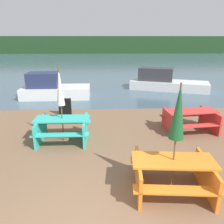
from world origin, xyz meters
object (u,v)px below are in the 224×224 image
(signboard, at_px, (65,107))
(umbrella_darkgreen, at_px, (178,112))
(umbrella_white, at_px, (60,87))
(boat_second, at_px, (165,82))
(picnic_table_teal, at_px, (63,127))
(picnic_table_red, at_px, (190,118))
(boat, at_px, (53,88))
(picnic_table_orange, at_px, (172,172))

(signboard, bearing_deg, umbrella_darkgreen, -58.88)
(umbrella_white, relative_size, boat_second, 0.46)
(picnic_table_teal, height_order, picnic_table_red, picnic_table_teal)
(picnic_table_teal, bearing_deg, boat, 105.10)
(picnic_table_orange, bearing_deg, boat, 117.37)
(umbrella_white, xyz_separation_m, signboard, (-0.36, 2.61, -1.42))
(picnic_table_red, xyz_separation_m, umbrella_white, (-4.49, -0.65, 1.33))
(picnic_table_teal, bearing_deg, picnic_table_orange, -43.28)
(picnic_table_orange, bearing_deg, picnic_table_red, 63.04)
(boat, bearing_deg, umbrella_darkgreen, -63.88)
(boat, xyz_separation_m, signboard, (1.21, -3.21, -0.14))
(picnic_table_red, distance_m, boat, 7.97)
(picnic_table_red, bearing_deg, boat_second, 82.16)
(picnic_table_red, relative_size, umbrella_white, 0.81)
(picnic_table_orange, xyz_separation_m, boat, (-4.39, 8.47, 0.06))
(picnic_table_teal, distance_m, umbrella_darkgreen, 4.10)
(umbrella_white, relative_size, umbrella_darkgreen, 1.00)
(picnic_table_red, height_order, boat, boat)
(picnic_table_teal, distance_m, boat_second, 9.39)
(picnic_table_orange, bearing_deg, picnic_table_teal, 136.72)
(picnic_table_red, bearing_deg, picnic_table_teal, -171.80)
(boat_second, bearing_deg, signboard, -119.87)
(umbrella_darkgreen, relative_size, signboard, 3.22)
(picnic_table_teal, relative_size, picnic_table_red, 0.89)
(umbrella_white, relative_size, boat, 0.63)
(picnic_table_teal, distance_m, picnic_table_red, 4.54)
(boat, relative_size, signboard, 5.14)
(picnic_table_teal, bearing_deg, umbrella_white, 0.00)
(umbrella_darkgreen, distance_m, signboard, 6.32)
(picnic_table_red, relative_size, boat, 0.51)
(picnic_table_red, distance_m, boat_second, 7.06)
(umbrella_darkgreen, bearing_deg, picnic_table_red, 63.04)
(picnic_table_orange, distance_m, boat_second, 10.62)
(picnic_table_teal, distance_m, boat, 6.03)
(picnic_table_orange, distance_m, picnic_table_teal, 3.87)
(boat, bearing_deg, picnic_table_teal, -76.16)
(picnic_table_orange, relative_size, umbrella_white, 0.77)
(boat, distance_m, signboard, 3.43)
(picnic_table_teal, relative_size, umbrella_white, 0.72)
(picnic_table_teal, xyz_separation_m, signboard, (-0.36, 2.61, -0.10))
(umbrella_white, bearing_deg, signboard, 97.89)
(picnic_table_red, height_order, boat_second, boat_second)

